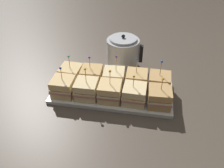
{
  "coord_description": "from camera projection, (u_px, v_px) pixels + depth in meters",
  "views": [
    {
      "loc": [
        0.16,
        -0.9,
        0.75
      ],
      "look_at": [
        0.0,
        0.0,
        0.06
      ],
      "focal_mm": 38.0,
      "sensor_mm": 36.0,
      "label": 1
    }
  ],
  "objects": [
    {
      "name": "sandwich_front_center",
      "position": [
        110.0,
        92.0,
        1.1
      ],
      "size": [
        0.11,
        0.11,
        0.16
      ],
      "color": "#DBB77A",
      "rests_on": "serving_platter"
    },
    {
      "name": "sandwich_back_far_left",
      "position": [
        71.0,
        74.0,
        1.22
      ],
      "size": [
        0.11,
        0.11,
        0.15
      ],
      "color": "#DBB77A",
      "rests_on": "serving_platter"
    },
    {
      "name": "sandwich_front_left",
      "position": [
        86.0,
        89.0,
        1.12
      ],
      "size": [
        0.11,
        0.11,
        0.16
      ],
      "color": "beige",
      "rests_on": "serving_platter"
    },
    {
      "name": "sandwich_back_far_right",
      "position": [
        159.0,
        82.0,
        1.16
      ],
      "size": [
        0.11,
        0.11,
        0.17
      ],
      "color": "tan",
      "rests_on": "serving_platter"
    },
    {
      "name": "sandwich_front_far_left",
      "position": [
        63.0,
        87.0,
        1.13
      ],
      "size": [
        0.11,
        0.11,
        0.15
      ],
      "color": "#DBB77A",
      "rests_on": "serving_platter"
    },
    {
      "name": "sandwich_back_center",
      "position": [
        114.0,
        78.0,
        1.19
      ],
      "size": [
        0.11,
        0.11,
        0.17
      ],
      "color": "beige",
      "rests_on": "serving_platter"
    },
    {
      "name": "sandwich_front_right",
      "position": [
        134.0,
        94.0,
        1.09
      ],
      "size": [
        0.11,
        0.11,
        0.15
      ],
      "color": "beige",
      "rests_on": "serving_platter"
    },
    {
      "name": "sandwich_back_right",
      "position": [
        137.0,
        80.0,
        1.18
      ],
      "size": [
        0.11,
        0.11,
        0.16
      ],
      "color": "tan",
      "rests_on": "serving_platter"
    },
    {
      "name": "sandwich_back_left",
      "position": [
        92.0,
        76.0,
        1.21
      ],
      "size": [
        0.11,
        0.11,
        0.15
      ],
      "color": "tan",
      "rests_on": "serving_platter"
    },
    {
      "name": "sandwich_front_far_right",
      "position": [
        159.0,
        97.0,
        1.07
      ],
      "size": [
        0.11,
        0.11,
        0.15
      ],
      "color": "tan",
      "rests_on": "serving_platter"
    },
    {
      "name": "kettle_steel",
      "position": [
        123.0,
        53.0,
        1.34
      ],
      "size": [
        0.2,
        0.18,
        0.2
      ],
      "color": "#B7BABF",
      "rests_on": "ground_plane"
    },
    {
      "name": "serving_platter",
      "position": [
        112.0,
        93.0,
        1.18
      ],
      "size": [
        0.59,
        0.26,
        0.02
      ],
      "color": "silver",
      "rests_on": "ground_plane"
    },
    {
      "name": "ground_plane",
      "position": [
        112.0,
        94.0,
        1.18
      ],
      "size": [
        6.0,
        6.0,
        0.0
      ],
      "primitive_type": "plane",
      "color": "#4C4238"
    }
  ]
}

